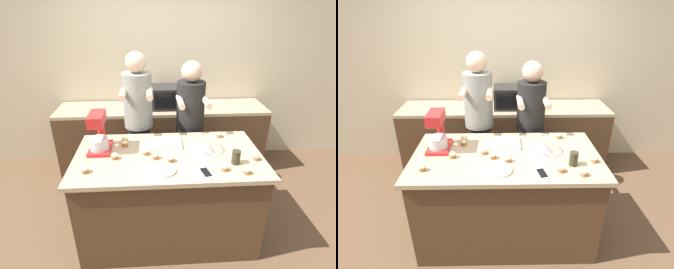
{
  "view_description": "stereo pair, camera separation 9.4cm",
  "coord_description": "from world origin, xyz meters",
  "views": [
    {
      "loc": [
        -0.13,
        -2.06,
        2.12
      ],
      "look_at": [
        0.0,
        0.05,
        1.1
      ],
      "focal_mm": 28.0,
      "sensor_mm": 36.0,
      "label": 1
    },
    {
      "loc": [
        -0.04,
        -2.06,
        2.12
      ],
      "look_at": [
        0.0,
        0.05,
        1.1
      ],
      "focal_mm": 28.0,
      "sensor_mm": 36.0,
      "label": 2
    }
  ],
  "objects": [
    {
      "name": "cupcake_8",
      "position": [
        -0.48,
        -0.05,
        0.95
      ],
      "size": [
        0.06,
        0.06,
        0.06
      ],
      "color": "#9E6038",
      "rests_on": "island_counter"
    },
    {
      "name": "cupcake_10",
      "position": [
        -0.69,
        -0.25,
        0.95
      ],
      "size": [
        0.06,
        0.06,
        0.06
      ],
      "color": "#9E6038",
      "rests_on": "island_counter"
    },
    {
      "name": "drinking_glass",
      "position": [
        0.56,
        -0.19,
        0.99
      ],
      "size": [
        0.07,
        0.07,
        0.12
      ],
      "color": "#332D1E",
      "rests_on": "island_counter"
    },
    {
      "name": "island_counter",
      "position": [
        0.0,
        0.0,
        0.46
      ],
      "size": [
        1.69,
        0.9,
        0.92
      ],
      "color": "#4C331E",
      "rests_on": "ground_plane"
    },
    {
      "name": "stand_mixer",
      "position": [
        -0.63,
        0.12,
        1.09
      ],
      "size": [
        0.2,
        0.3,
        0.37
      ],
      "color": "red",
      "rests_on": "island_counter"
    },
    {
      "name": "ground_plane",
      "position": [
        0.0,
        0.0,
        0.0
      ],
      "size": [
        16.0,
        16.0,
        0.0
      ],
      "primitive_type": "plane",
      "color": "brown"
    },
    {
      "name": "cupcake_9",
      "position": [
        -0.42,
        0.28,
        0.95
      ],
      "size": [
        0.06,
        0.06,
        0.06
      ],
      "color": "#9E6038",
      "rests_on": "island_counter"
    },
    {
      "name": "back_wall",
      "position": [
        0.0,
        1.65,
        1.35
      ],
      "size": [
        10.0,
        0.06,
        2.7
      ],
      "color": "beige",
      "rests_on": "ground_plane"
    },
    {
      "name": "person_right",
      "position": [
        0.29,
        0.67,
        0.87
      ],
      "size": [
        0.33,
        0.5,
        1.64
      ],
      "color": "#33384C",
      "rests_on": "ground_plane"
    },
    {
      "name": "back_counter",
      "position": [
        0.0,
        1.3,
        0.46
      ],
      "size": [
        2.8,
        0.6,
        0.92
      ],
      "color": "#4C331E",
      "rests_on": "ground_plane"
    },
    {
      "name": "cell_phone",
      "position": [
        0.28,
        -0.32,
        0.93
      ],
      "size": [
        0.1,
        0.16,
        0.01
      ],
      "color": "silver",
      "rests_on": "island_counter"
    },
    {
      "name": "small_plate",
      "position": [
        -0.06,
        -0.26,
        0.93
      ],
      "size": [
        0.22,
        0.22,
        0.02
      ],
      "color": "white",
      "rests_on": "island_counter"
    },
    {
      "name": "cupcake_2",
      "position": [
        0.61,
        -0.34,
        0.95
      ],
      "size": [
        0.06,
        0.06,
        0.06
      ],
      "color": "#9E6038",
      "rests_on": "island_counter"
    },
    {
      "name": "cupcake_6",
      "position": [
        -0.41,
        0.19,
        0.95
      ],
      "size": [
        0.06,
        0.06,
        0.06
      ],
      "color": "#9E6038",
      "rests_on": "island_counter"
    },
    {
      "name": "person_left",
      "position": [
        -0.29,
        0.67,
        0.93
      ],
      "size": [
        0.33,
        0.5,
        1.74
      ],
      "color": "#232328",
      "rests_on": "ground_plane"
    },
    {
      "name": "cupcake_7",
      "position": [
        0.76,
        -0.14,
        0.95
      ],
      "size": [
        0.06,
        0.06,
        0.06
      ],
      "color": "#9E6038",
      "rests_on": "island_counter"
    },
    {
      "name": "cupcake_1",
      "position": [
        -0.2,
        0.01,
        0.95
      ],
      "size": [
        0.06,
        0.06,
        0.06
      ],
      "color": "#9E6038",
      "rests_on": "island_counter"
    },
    {
      "name": "baking_tray",
      "position": [
        -0.02,
        0.19,
        0.94
      ],
      "size": [
        0.32,
        0.23,
        0.04
      ],
      "color": "silver",
      "rests_on": "island_counter"
    },
    {
      "name": "mixing_bowl",
      "position": [
        0.32,
        0.05,
        0.99
      ],
      "size": [
        0.25,
        0.25,
        0.12
      ],
      "color": "#BCBCC1",
      "rests_on": "island_counter"
    },
    {
      "name": "microwave_oven",
      "position": [
        0.1,
        1.29,
        1.06
      ],
      "size": [
        0.46,
        0.37,
        0.28
      ],
      "color": "black",
      "rests_on": "back_counter"
    },
    {
      "name": "cupcake_5",
      "position": [
        0.44,
        -0.29,
        0.95
      ],
      "size": [
        0.06,
        0.06,
        0.06
      ],
      "color": "#9E6038",
      "rests_on": "island_counter"
    },
    {
      "name": "cupcake_4",
      "position": [
        -0.12,
        -0.07,
        0.95
      ],
      "size": [
        0.06,
        0.06,
        0.06
      ],
      "color": "#9E6038",
      "rests_on": "island_counter"
    },
    {
      "name": "cupcake_3",
      "position": [
        0.01,
        -0.12,
        0.95
      ],
      "size": [
        0.06,
        0.06,
        0.06
      ],
      "color": "#9E6038",
      "rests_on": "island_counter"
    },
    {
      "name": "cupcake_0",
      "position": [
        0.54,
        0.32,
        0.95
      ],
      "size": [
        0.06,
        0.06,
        0.06
      ],
      "color": "#9E6038",
      "rests_on": "island_counter"
    }
  ]
}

